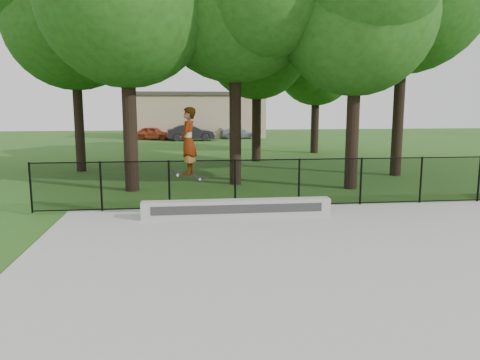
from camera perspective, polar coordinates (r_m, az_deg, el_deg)
The scene contains 10 objects.
ground at distance 9.41m, azimuth 15.87°, elevation -11.15°, with size 100.00×100.00×0.00m, color #2C5217.
concrete_slab at distance 9.40m, azimuth 15.88°, elevation -10.98°, with size 14.00×12.00×0.06m, color #A1A09C.
grind_ledge at distance 13.22m, azimuth -0.37°, elevation -3.48°, with size 5.33×0.40×0.49m, color #9D9C98.
car_a at distance 42.96m, azimuth -10.52°, elevation 5.63°, with size 1.39×3.44×1.18m, color #9C371C.
car_b at distance 41.48m, azimuth -6.00°, elevation 5.74°, with size 1.45×3.77×1.37m, color black.
car_c at distance 43.70m, azimuth -0.13°, elevation 5.75°, with size 1.45×3.28×1.04m, color #909BA4.
skater_airborne at distance 12.73m, azimuth -6.34°, elevation 4.64°, with size 0.82×0.73×2.00m.
chainlink_fence at distance 14.65m, azimuth 7.21°, elevation -0.28°, with size 16.06×0.06×1.50m.
tree_row at distance 21.66m, azimuth 2.55°, elevation 19.43°, with size 21.34×18.41×11.86m.
distant_building at distance 46.15m, azimuth -4.89°, elevation 7.95°, with size 12.40×6.40×4.30m.
Camera 1 is at (-3.50, -8.12, 3.23)m, focal length 35.00 mm.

